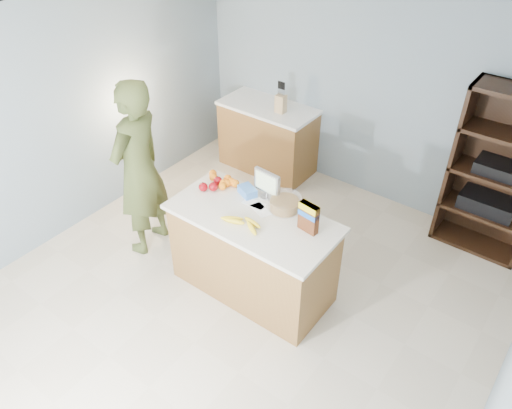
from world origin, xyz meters
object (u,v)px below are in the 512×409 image
Objects in this scene: counter_peninsula at (253,256)px; shelving_unit at (498,176)px; tv at (267,183)px; cereal_box at (309,216)px; person at (139,170)px.

shelving_unit is (1.55, 2.05, 0.45)m from counter_peninsula.
shelving_unit is 2.38m from tv.
cereal_box is at bearing -17.73° from tv.
tv is 0.59m from cereal_box.
tv is (-0.07, 0.31, 0.64)m from counter_peninsula.
counter_peninsula is at bearing -77.62° from tv.
person reaches higher than counter_peninsula.
cereal_box is (-1.05, -1.92, 0.20)m from shelving_unit.
tv is at bearing 162.27° from cereal_box.
shelving_unit reaches higher than tv.
counter_peninsula is at bearing 85.96° from person.
shelving_unit is at bearing 52.89° from counter_peninsula.
counter_peninsula is 1.43m from person.
shelving_unit is 0.95× the size of person.
person is 6.72× the size of tv.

